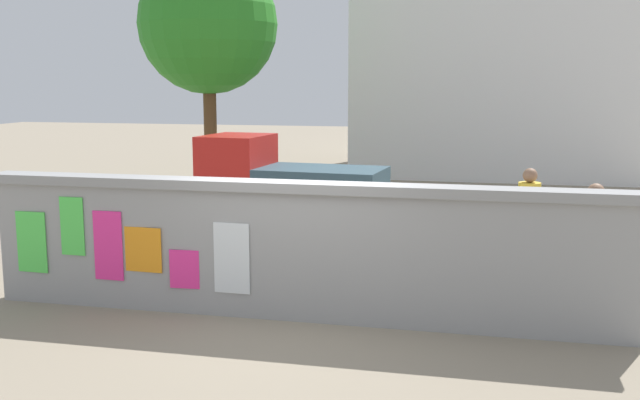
# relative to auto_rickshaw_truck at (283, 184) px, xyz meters

# --- Properties ---
(ground) EXTENTS (60.00, 60.00, 0.00)m
(ground) POSITION_rel_auto_rickshaw_truck_xyz_m (1.70, 2.58, -0.90)
(ground) COLOR gray
(poster_wall) EXTENTS (8.30, 0.42, 1.72)m
(poster_wall) POSITION_rel_auto_rickshaw_truck_xyz_m (1.69, -5.42, -0.02)
(poster_wall) COLOR #969696
(poster_wall) RESTS_ON ground
(auto_rickshaw_truck) EXTENTS (3.72, 1.81, 1.85)m
(auto_rickshaw_truck) POSITION_rel_auto_rickshaw_truck_xyz_m (0.00, 0.00, 0.00)
(auto_rickshaw_truck) COLOR black
(auto_rickshaw_truck) RESTS_ON ground
(motorcycle) EXTENTS (1.90, 0.56, 0.87)m
(motorcycle) POSITION_rel_auto_rickshaw_truck_xyz_m (-0.94, -4.20, -0.44)
(motorcycle) COLOR black
(motorcycle) RESTS_ON ground
(bicycle_near) EXTENTS (1.70, 0.44, 0.95)m
(bicycle_near) POSITION_rel_auto_rickshaw_truck_xyz_m (4.07, 0.07, -0.54)
(bicycle_near) COLOR black
(bicycle_near) RESTS_ON ground
(bicycle_far) EXTENTS (1.66, 0.58, 0.95)m
(bicycle_far) POSITION_rel_auto_rickshaw_truck_xyz_m (2.52, -3.03, -0.54)
(bicycle_far) COLOR black
(bicycle_far) RESTS_ON ground
(person_walking) EXTENTS (0.46, 0.46, 1.62)m
(person_walking) POSITION_rel_auto_rickshaw_truck_xyz_m (4.59, -2.42, 0.09)
(person_walking) COLOR purple
(person_walking) RESTS_ON ground
(person_bystander) EXTENTS (0.47, 0.47, 1.62)m
(person_bystander) POSITION_rel_auto_rickshaw_truck_xyz_m (5.35, -3.97, 0.09)
(person_bystander) COLOR purple
(person_bystander) RESTS_ON ground
(tree_roadside) EXTENTS (3.51, 3.51, 6.09)m
(tree_roadside) POSITION_rel_auto_rickshaw_truck_xyz_m (-3.07, 3.99, 3.41)
(tree_roadside) COLOR brown
(tree_roadside) RESTS_ON ground
(building_background) EXTENTS (9.08, 7.00, 6.78)m
(building_background) POSITION_rel_auto_rickshaw_truck_xyz_m (4.22, 11.08, 2.51)
(building_background) COLOR white
(building_background) RESTS_ON ground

